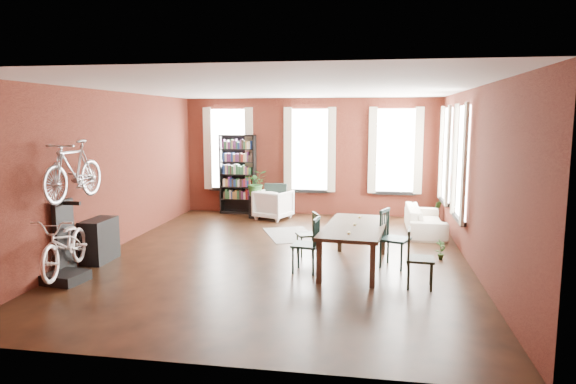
% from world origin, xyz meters
% --- Properties ---
extents(room, '(9.00, 9.04, 3.22)m').
position_xyz_m(room, '(0.25, 0.62, 2.14)').
color(room, black).
rests_on(room, ground).
extents(dining_table, '(1.23, 2.33, 0.76)m').
position_xyz_m(dining_table, '(1.43, -0.53, 0.38)').
color(dining_table, '#443729').
rests_on(dining_table, ground).
extents(dining_chair_a, '(0.50, 0.50, 0.96)m').
position_xyz_m(dining_chair_a, '(0.60, -0.92, 0.48)').
color(dining_chair_a, '#1B3C38').
rests_on(dining_chair_a, ground).
extents(dining_chair_b, '(0.50, 0.50, 0.83)m').
position_xyz_m(dining_chair_b, '(0.49, 0.17, 0.41)').
color(dining_chair_b, black).
rests_on(dining_chair_b, ground).
extents(dining_chair_c, '(0.46, 0.46, 0.93)m').
position_xyz_m(dining_chair_c, '(2.49, -1.47, 0.47)').
color(dining_chair_c, black).
rests_on(dining_chair_c, ground).
extents(dining_chair_d, '(0.62, 0.62, 1.03)m').
position_xyz_m(dining_chair_d, '(2.14, -0.38, 0.52)').
color(dining_chair_d, '#183635').
rests_on(dining_chair_d, ground).
extents(bookshelf, '(1.00, 0.32, 2.20)m').
position_xyz_m(bookshelf, '(-2.00, 4.30, 1.10)').
color(bookshelf, black).
rests_on(bookshelf, ground).
extents(white_armchair, '(1.05, 1.02, 0.85)m').
position_xyz_m(white_armchair, '(-0.86, 3.64, 0.43)').
color(white_armchair, white).
rests_on(white_armchair, ground).
extents(cream_sofa, '(0.61, 2.08, 0.81)m').
position_xyz_m(cream_sofa, '(2.95, 2.60, 0.41)').
color(cream_sofa, beige).
rests_on(cream_sofa, ground).
extents(striped_rug, '(1.54, 1.86, 0.01)m').
position_xyz_m(striped_rug, '(-0.11, 1.83, 0.01)').
color(striped_rug, black).
rests_on(striped_rug, ground).
extents(bike_trainer, '(0.65, 0.65, 0.17)m').
position_xyz_m(bike_trainer, '(-3.18, -2.16, 0.08)').
color(bike_trainer, black).
rests_on(bike_trainer, ground).
extents(bike_wall_rack, '(0.16, 0.60, 1.30)m').
position_xyz_m(bike_wall_rack, '(-3.40, -1.80, 0.65)').
color(bike_wall_rack, black).
rests_on(bike_wall_rack, ground).
extents(console_table, '(0.40, 0.80, 0.80)m').
position_xyz_m(console_table, '(-3.28, -0.90, 0.40)').
color(console_table, black).
rests_on(console_table, ground).
extents(plant_stand, '(0.31, 0.31, 0.61)m').
position_xyz_m(plant_stand, '(-1.37, 3.71, 0.30)').
color(plant_stand, black).
rests_on(plant_stand, ground).
extents(plant_by_sofa, '(0.48, 0.66, 0.26)m').
position_xyz_m(plant_by_sofa, '(3.31, 3.74, 0.13)').
color(plant_by_sofa, '#2F5D25').
rests_on(plant_by_sofa, ground).
extents(plant_small, '(0.40, 0.43, 0.14)m').
position_xyz_m(plant_small, '(3.03, 0.26, 0.07)').
color(plant_small, '#2C5221').
rests_on(plant_small, ground).
extents(bicycle_floor, '(0.80, 1.05, 1.78)m').
position_xyz_m(bicycle_floor, '(-3.17, -2.13, 1.06)').
color(bicycle_floor, silver).
rests_on(bicycle_floor, bike_trainer).
extents(bicycle_hung, '(0.47, 1.00, 1.66)m').
position_xyz_m(bicycle_hung, '(-3.15, -1.80, 2.13)').
color(bicycle_hung, '#A5A8AD').
rests_on(bicycle_hung, bike_wall_rack).
extents(plant_on_stand, '(0.80, 0.84, 0.54)m').
position_xyz_m(plant_on_stand, '(-1.34, 3.69, 0.87)').
color(plant_on_stand, '#275923').
rests_on(plant_on_stand, plant_stand).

